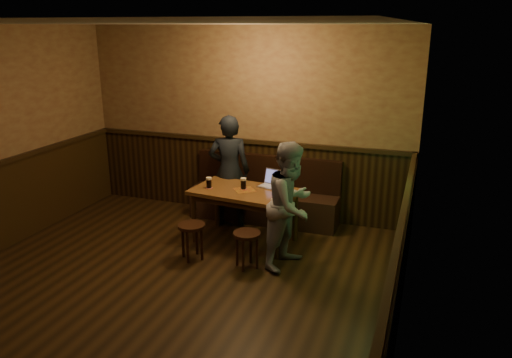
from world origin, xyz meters
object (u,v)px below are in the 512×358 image
object	(u,v)px
pint_left	(209,183)
person_suit	(229,171)
pint_right	(280,190)
person_grey	(291,205)
bench	(265,200)
laptop	(273,182)
stool_right	(247,239)
pint_mid	(243,183)
pub_table	(245,197)
stool_left	(192,231)

from	to	relation	value
pint_left	person_suit	world-z (taller)	person_suit
pint_right	person_grey	size ratio (longest dim) A/B	0.11
bench	person_suit	xyz separation A→B (m)	(-0.42, -0.33, 0.49)
bench	pint_right	bearing A→B (deg)	-61.08
bench	laptop	bearing A→B (deg)	-62.06
stool_right	pint_right	bearing A→B (deg)	71.50
pint_mid	pint_right	world-z (taller)	pint_right
pub_table	pint_left	xyz separation A→B (m)	(-0.47, -0.08, 0.17)
stool_left	pint_mid	size ratio (longest dim) A/B	2.98
stool_left	stool_right	world-z (taller)	stool_left
pub_table	stool_right	world-z (taller)	pub_table
person_grey	stool_left	bearing A→B (deg)	118.86
stool_left	pint_right	bearing A→B (deg)	34.30
bench	pint_left	world-z (taller)	bench
bench	pint_right	world-z (taller)	bench
pub_table	laptop	size ratio (longest dim) A/B	3.94
laptop	pint_mid	bearing A→B (deg)	-130.17
stool_right	pint_mid	distance (m)	0.91
pub_table	person_suit	distance (m)	0.68
bench	pint_right	distance (m)	1.15
bench	stool_right	world-z (taller)	bench
bench	stool_left	distance (m)	1.60
stool_left	person_suit	bearing A→B (deg)	89.58
pub_table	stool_right	distance (m)	0.81
pub_table	stool_right	size ratio (longest dim) A/B	3.18
bench	pint_mid	size ratio (longest dim) A/B	14.37
laptop	person_grey	bearing A→B (deg)	-43.47
pint_mid	laptop	size ratio (longest dim) A/B	0.42
stool_right	person_suit	world-z (taller)	person_suit
laptop	pint_right	bearing A→B (deg)	-45.45
pint_mid	pint_right	bearing A→B (deg)	-11.53
bench	person_grey	bearing A→B (deg)	-59.47
pint_right	person_grey	bearing A→B (deg)	-55.79
pub_table	pint_mid	xyz separation A→B (m)	(-0.03, 0.03, 0.17)
pub_table	stool_right	xyz separation A→B (m)	(0.29, -0.70, -0.27)
stool_right	pint_right	world-z (taller)	pint_right
stool_left	pint_right	size ratio (longest dim) A/B	2.73
pint_right	bench	bearing A→B (deg)	118.92
bench	person_grey	distance (m)	1.55
bench	pub_table	size ratio (longest dim) A/B	1.54
pint_left	person_grey	xyz separation A→B (m)	(1.23, -0.37, -0.04)
pint_left	pint_right	size ratio (longest dim) A/B	0.89
pint_right	stool_left	bearing A→B (deg)	-145.70
pint_left	person_suit	distance (m)	0.58
person_grey	pint_left	bearing A→B (deg)	89.66
stool_left	pint_right	world-z (taller)	pint_right
person_suit	pub_table	bearing A→B (deg)	114.46
laptop	person_suit	xyz separation A→B (m)	(-0.72, 0.23, 0.02)
person_suit	person_grey	xyz separation A→B (m)	(1.18, -0.95, -0.04)
stool_left	person_grey	size ratio (longest dim) A/B	0.30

